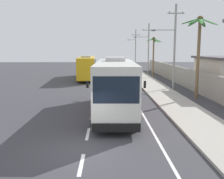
{
  "coord_description": "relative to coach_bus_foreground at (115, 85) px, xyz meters",
  "views": [
    {
      "loc": [
        1.0,
        -10.98,
        4.55
      ],
      "look_at": [
        1.42,
        6.96,
        1.7
      ],
      "focal_mm": 40.89,
      "sensor_mm": 36.0,
      "label": 1
    }
  ],
  "objects": [
    {
      "name": "utility_pole_distant",
      "position": [
        6.64,
        46.0,
        2.9
      ],
      "size": [
        3.19,
        0.24,
        9.33
      ],
      "color": "#9E9E99",
      "rests_on": "ground"
    },
    {
      "name": "palm_fourth",
      "position": [
        6.83,
        22.4,
        2.7
      ],
      "size": [
        2.62,
        2.55,
        6.43
      ],
      "color": "brown",
      "rests_on": "ground"
    },
    {
      "name": "palm_second",
      "position": [
        7.73,
        5.19,
        3.39
      ],
      "size": [
        3.23,
        3.19,
        7.49
      ],
      "color": "brown",
      "rests_on": "ground"
    },
    {
      "name": "coach_bus_far_lane",
      "position": [
        -3.63,
        21.31,
        -0.17
      ],
      "size": [
        3.23,
        12.3,
        3.63
      ],
      "color": "gold",
      "rests_on": "ground"
    },
    {
      "name": "ground_plane",
      "position": [
        -1.66,
        -6.99,
        -2.06
      ],
      "size": [
        160.0,
        160.0,
        0.0
      ],
      "primitive_type": "plane",
      "color": "#3A3A3F"
    },
    {
      "name": "boundary_wall",
      "position": [
        8.94,
        7.01,
        -0.91
      ],
      "size": [
        0.24,
        60.0,
        2.29
      ],
      "primitive_type": "cube",
      "color": "#9E998E",
      "rests_on": "ground"
    },
    {
      "name": "coach_bus_foreground",
      "position": [
        0.0,
        0.0,
        0.0
      ],
      "size": [
        3.19,
        10.97,
        3.96
      ],
      "color": "silver",
      "rests_on": "ground"
    },
    {
      "name": "utility_pole_mid",
      "position": [
        6.96,
        10.89,
        2.96
      ],
      "size": [
        3.6,
        0.24,
        9.46
      ],
      "color": "#9E9E99",
      "rests_on": "ground"
    },
    {
      "name": "sidewalk_kerb",
      "position": [
        5.14,
        3.01,
        -1.99
      ],
      "size": [
        3.2,
        90.0,
        0.14
      ],
      "primitive_type": "cube",
      "color": "#A8A399",
      "rests_on": "ground"
    },
    {
      "name": "utility_pole_far",
      "position": [
        6.92,
        28.44,
        2.84
      ],
      "size": [
        3.98,
        0.24,
        9.12
      ],
      "color": "#9E9E99",
      "rests_on": "ground"
    },
    {
      "name": "lane_markings",
      "position": [
        0.56,
        7.44,
        -2.05
      ],
      "size": [
        3.74,
        71.0,
        0.01
      ],
      "color": "white",
      "rests_on": "ground"
    },
    {
      "name": "motorcycle_beside_bus",
      "position": [
        2.47,
        9.86,
        -1.39
      ],
      "size": [
        0.56,
        1.96,
        1.65
      ],
      "color": "black",
      "rests_on": "ground"
    }
  ]
}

